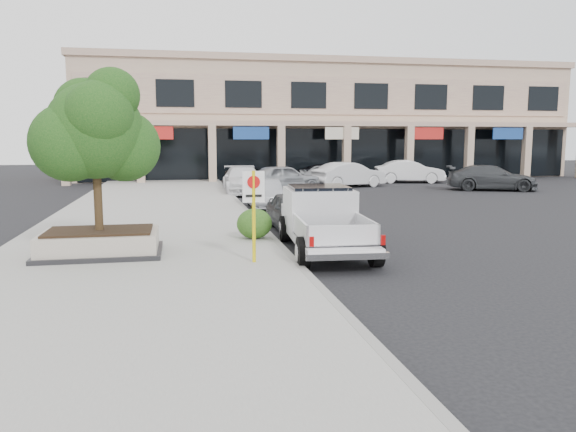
% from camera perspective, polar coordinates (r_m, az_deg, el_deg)
% --- Properties ---
extents(ground, '(120.00, 120.00, 0.00)m').
position_cam_1_polar(ground, '(14.67, 6.78, -4.92)').
color(ground, black).
rests_on(ground, ground).
extents(sidewalk, '(8.00, 52.00, 0.15)m').
position_cam_1_polar(sidewalk, '(19.89, -14.04, -1.49)').
color(sidewalk, gray).
rests_on(sidewalk, ground).
extents(curb, '(0.20, 52.00, 0.15)m').
position_cam_1_polar(curb, '(20.07, -2.71, -1.17)').
color(curb, gray).
rests_on(curb, ground).
extents(strip_mall, '(40.55, 12.43, 9.50)m').
position_cam_1_polar(strip_mall, '(49.15, 3.63, 9.67)').
color(strip_mall, tan).
rests_on(strip_mall, ground).
extents(planter, '(3.20, 2.20, 0.68)m').
position_cam_1_polar(planter, '(15.81, -18.55, -2.58)').
color(planter, black).
rests_on(planter, sidewalk).
extents(planter_tree, '(2.90, 2.55, 4.00)m').
position_cam_1_polar(planter_tree, '(15.70, -18.46, 8.13)').
color(planter_tree, '#302112').
rests_on(planter_tree, planter).
extents(no_parking_sign, '(0.55, 0.09, 2.30)m').
position_cam_1_polar(no_parking_sign, '(13.95, -3.51, 1.27)').
color(no_parking_sign, yellow).
rests_on(no_parking_sign, sidewalk).
extents(hedge, '(1.10, 0.99, 0.93)m').
position_cam_1_polar(hedge, '(17.39, -3.43, -0.78)').
color(hedge, '#1B4413').
rests_on(hedge, sidewalk).
extents(pickup_truck, '(2.55, 5.96, 1.84)m').
position_cam_1_polar(pickup_truck, '(15.98, 3.81, -0.47)').
color(pickup_truck, silver).
rests_on(pickup_truck, ground).
extents(curb_car_a, '(1.67, 4.00, 1.35)m').
position_cam_1_polar(curb_car_a, '(19.80, 0.66, 0.47)').
color(curb_car_a, '#323537').
rests_on(curb_car_a, ground).
extents(curb_car_b, '(1.42, 4.03, 1.33)m').
position_cam_1_polar(curb_car_b, '(26.02, -2.38, 2.23)').
color(curb_car_b, '#989A9F').
rests_on(curb_car_b, ground).
extents(curb_car_c, '(2.34, 5.49, 1.58)m').
position_cam_1_polar(curb_car_c, '(33.22, -4.60, 3.67)').
color(curb_car_c, white).
rests_on(curb_car_c, ground).
extents(curb_car_d, '(2.80, 5.47, 1.48)m').
position_cam_1_polar(curb_car_d, '(36.34, -4.08, 3.96)').
color(curb_car_d, black).
rests_on(curb_car_d, ground).
extents(lot_car_a, '(5.11, 3.44, 1.62)m').
position_cam_1_polar(lot_car_a, '(35.00, -0.47, 3.94)').
color(lot_car_a, '#9A9DA2').
rests_on(lot_car_a, ground).
extents(lot_car_b, '(5.29, 3.19, 1.65)m').
position_cam_1_polar(lot_car_b, '(37.63, 6.23, 4.19)').
color(lot_car_b, silver).
rests_on(lot_car_b, ground).
extents(lot_car_c, '(5.83, 3.94, 1.57)m').
position_cam_1_polar(lot_car_c, '(37.34, 19.99, 3.67)').
color(lot_car_c, '#333538').
rests_on(lot_car_c, ground).
extents(lot_car_d, '(5.31, 3.58, 1.35)m').
position_cam_1_polar(lot_car_d, '(41.83, 4.33, 4.39)').
color(lot_car_d, black).
rests_on(lot_car_d, ground).
extents(lot_car_e, '(4.54, 3.19, 1.43)m').
position_cam_1_polar(lot_car_e, '(39.59, 4.24, 4.25)').
color(lot_car_e, gray).
rests_on(lot_car_e, ground).
extents(lot_car_f, '(5.22, 2.73, 1.64)m').
position_cam_1_polar(lot_car_f, '(42.02, 12.24, 4.44)').
color(lot_car_f, silver).
rests_on(lot_car_f, ground).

